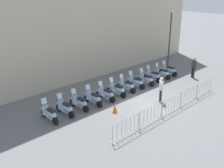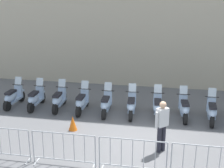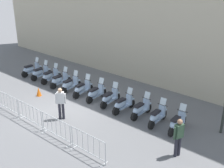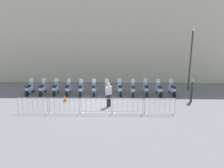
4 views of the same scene
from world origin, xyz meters
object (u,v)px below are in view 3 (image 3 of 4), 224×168
motorcycle_3 (59,80)px  barrier_segment_4 (88,145)px  motorcycle_8 (123,104)px  officer_near_row_end (179,135)px  motorcycle_9 (141,109)px  barrier_segment_1 (8,103)px  traffic_cone (39,92)px  barrier_segment_2 (30,115)px  motorcycle_11 (177,123)px  motorcycle_1 (40,73)px  motorcycle_0 (31,69)px  motorcycle_5 (82,89)px  motorcycle_2 (50,76)px  motorcycle_7 (110,98)px  motorcycle_4 (70,84)px  barrier_segment_3 (56,129)px  officer_mid_plaza (61,102)px  motorcycle_10 (157,116)px  motorcycle_6 (95,93)px

motorcycle_3 → barrier_segment_4: bearing=-21.1°
motorcycle_8 → officer_near_row_end: (4.43, -0.86, 0.53)m
motorcycle_9 → barrier_segment_4: motorcycle_9 is taller
barrier_segment_1 → traffic_cone: 2.41m
barrier_segment_2 → motorcycle_11: bearing=45.4°
motorcycle_11 → barrier_segment_1: 8.96m
motorcycle_1 → motorcycle_3: same height
motorcycle_1 → motorcycle_9: 8.57m
motorcycle_1 → barrier_segment_1: motorcycle_1 is taller
motorcycle_0 → barrier_segment_4: size_ratio=0.89×
motorcycle_3 → motorcycle_11: bearing=10.4°
barrier_segment_1 → barrier_segment_2: (2.01, 0.36, 0.00)m
motorcycle_5 → motorcycle_9: bearing=11.7°
motorcycle_2 → barrier_segment_2: size_ratio=0.89×
motorcycle_7 → barrier_segment_1: (-2.85, -4.77, 0.07)m
motorcycle_4 → barrier_segment_1: motorcycle_4 is taller
motorcycle_5 → barrier_segment_1: (-0.76, -4.30, 0.07)m
motorcycle_8 → motorcycle_9: bearing=17.7°
motorcycle_7 → traffic_cone: size_ratio=3.09×
motorcycle_7 → motorcycle_11: 4.29m
motorcycle_2 → traffic_cone: 2.23m
barrier_segment_3 → motorcycle_3: bearing=149.1°
officer_near_row_end → traffic_cone: (-9.24, -1.76, -0.71)m
motorcycle_7 → motorcycle_9: same height
motorcycle_4 → barrier_segment_2: bearing=-58.2°
motorcycle_5 → officer_near_row_end: (7.59, -0.32, 0.53)m
motorcycle_11 → motorcycle_7: bearing=-170.3°
motorcycle_3 → motorcycle_0: bearing=-170.6°
motorcycle_2 → officer_near_row_end: (10.77, 0.15, 0.53)m
motorcycle_9 → officer_near_row_end: (3.39, -1.19, 0.53)m
motorcycle_1 → barrier_segment_3: bearing=-21.1°
barrier_segment_4 → officer_mid_plaza: 3.62m
officer_mid_plaza → motorcycle_7: bearing=83.6°
motorcycle_11 → officer_near_row_end: officer_near_row_end is taller
motorcycle_10 → officer_mid_plaza: 4.91m
motorcycle_6 → motorcycle_7: bearing=11.9°
motorcycle_9 → motorcycle_10: (1.08, 0.09, 0.00)m
motorcycle_6 → barrier_segment_3: bearing=-59.9°
barrier_segment_1 → motorcycle_2: bearing=122.3°
motorcycle_6 → motorcycle_9: size_ratio=0.99×
motorcycle_11 → barrier_segment_2: motorcycle_11 is taller
barrier_segment_3 → traffic_cone: size_ratio=3.51×
motorcycle_3 → motorcycle_8: (5.28, 0.89, 0.00)m
barrier_segment_2 → motorcycle_6: bearing=92.8°
motorcycle_7 → motorcycle_8: (1.07, 0.07, 0.00)m
barrier_segment_3 → officer_near_row_end: bearing=36.9°
motorcycle_1 → traffic_cone: (2.59, -1.39, -0.18)m
motorcycle_8 → traffic_cone: bearing=-151.5°
motorcycle_6 → motorcycle_10: bearing=9.5°
motorcycle_6 → motorcycle_2: bearing=-170.4°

